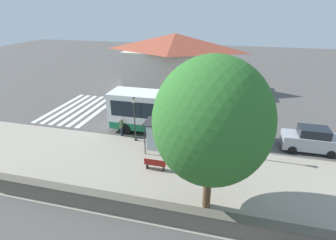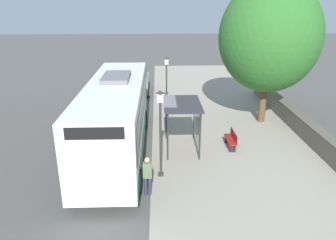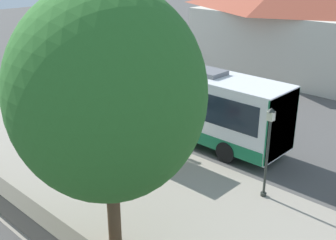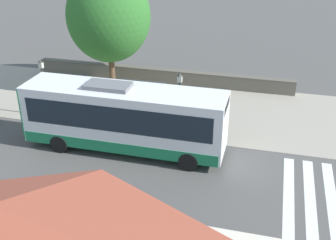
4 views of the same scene
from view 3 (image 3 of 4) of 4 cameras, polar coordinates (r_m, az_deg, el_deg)
The scene contains 12 objects.
ground_plane at distance 21.07m, azimuth 1.41°, elevation -3.94°, with size 120.00×120.00×0.00m, color #514F4C.
sidewalk_plaza at distance 18.33m, azimuth -8.11°, elevation -8.31°, with size 9.00×44.00×0.02m.
crosswalk_stripes at distance 32.53m, azimuth -8.56°, elevation 5.18°, with size 9.00×5.25×0.01m.
stone_wall at distance 16.26m, azimuth -19.55°, elevation -11.50°, with size 0.60×20.00×1.08m.
background_building at distance 34.52m, azimuth 14.78°, elevation 11.98°, with size 6.69×13.79×7.20m.
bus at distance 22.04m, azimuth 2.85°, elevation 2.71°, with size 2.74×10.87×3.79m.
bus_shelter at distance 19.50m, azimuth -3.16°, elevation 0.50°, with size 1.83×2.91×2.48m.
pedestrian at distance 24.01m, azimuth -7.07°, elevation 1.70°, with size 0.34×0.22×1.66m.
bench at distance 18.68m, azimuth -8.38°, elevation -6.11°, with size 0.40×1.49×0.88m.
street_lamp_near at distance 22.17m, azimuth -5.80°, elevation 3.75°, with size 0.28×0.28×3.90m.
street_lamp_far at distance 16.59m, azimuth 13.41°, elevation -3.35°, with size 0.28×0.28×3.77m.
shade_tree at distance 12.47m, azimuth -8.22°, elevation 3.45°, with size 5.90×5.90×8.51m.
Camera 3 is at (-14.21, -12.61, 9.10)m, focal length 45.00 mm.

